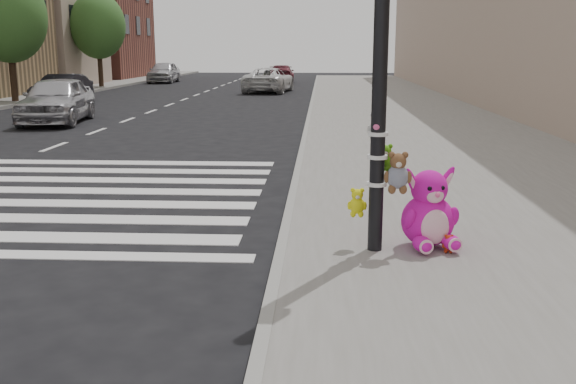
# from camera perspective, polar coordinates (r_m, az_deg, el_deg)

# --- Properties ---
(ground) EXTENTS (120.00, 120.00, 0.00)m
(ground) POSITION_cam_1_polar(r_m,az_deg,el_deg) (5.95, -17.15, -11.05)
(ground) COLOR black
(ground) RESTS_ON ground
(sidewalk_near) EXTENTS (7.00, 80.00, 0.14)m
(sidewalk_near) POSITION_cam_1_polar(r_m,az_deg,el_deg) (15.56, 14.17, 3.87)
(sidewalk_near) COLOR slate
(sidewalk_near) RESTS_ON ground
(curb_edge) EXTENTS (0.12, 80.00, 0.15)m
(curb_edge) POSITION_cam_1_polar(r_m,az_deg,el_deg) (15.27, 1.34, 4.09)
(curb_edge) COLOR gray
(curb_edge) RESTS_ON ground
(bld_far_d) EXTENTS (6.00, 8.00, 10.00)m
(bld_far_d) POSITION_cam_1_polar(r_m,az_deg,el_deg) (43.83, -21.28, 15.28)
(bld_far_d) COLOR tan
(bld_far_d) RESTS_ON ground
(bld_far_e) EXTENTS (6.00, 10.00, 9.00)m
(bld_far_e) POSITION_cam_1_polar(r_m,az_deg,el_deg) (54.06, -16.38, 14.42)
(bld_far_e) COLOR brown
(bld_far_e) RESTS_ON ground
(signal_pole) EXTENTS (0.69, 0.48, 4.00)m
(signal_pole) POSITION_cam_1_polar(r_m,az_deg,el_deg) (6.95, 8.35, 8.11)
(signal_pole) COLOR black
(signal_pole) RESTS_ON sidewalk_near
(tree_far_b) EXTENTS (3.20, 3.20, 5.44)m
(tree_far_b) POSITION_cam_1_polar(r_m,az_deg,el_deg) (30.17, -23.65, 14.09)
(tree_far_b) COLOR #382619
(tree_far_b) RESTS_ON sidewalk_far
(tree_far_c) EXTENTS (3.20, 3.20, 5.44)m
(tree_far_c) POSITION_cam_1_polar(r_m,az_deg,el_deg) (40.34, -16.56, 13.98)
(tree_far_c) COLOR #382619
(tree_far_c) RESTS_ON sidewalk_far
(pink_bunny) EXTENTS (0.72, 0.80, 0.93)m
(pink_bunny) POSITION_cam_1_polar(r_m,az_deg,el_deg) (7.36, 12.42, -1.93)
(pink_bunny) COLOR #DE12AD
(pink_bunny) RESTS_ON sidewalk_near
(red_teddy) EXTENTS (0.16, 0.12, 0.21)m
(red_teddy) POSITION_cam_1_polar(r_m,az_deg,el_deg) (7.27, 14.09, -4.47)
(red_teddy) COLOR #B72D12
(red_teddy) RESTS_ON sidewalk_near
(car_silver_far) EXTENTS (2.32, 4.56, 1.49)m
(car_silver_far) POSITION_cam_1_polar(r_m,az_deg,el_deg) (22.00, -19.88, 7.73)
(car_silver_far) COLOR #B2B2B7
(car_silver_far) RESTS_ON ground
(car_dark_far) EXTENTS (1.47, 3.87, 1.26)m
(car_dark_far) POSITION_cam_1_polar(r_m,az_deg,el_deg) (29.67, -19.46, 8.62)
(car_dark_far) COLOR black
(car_dark_far) RESTS_ON ground
(car_white_near) EXTENTS (2.71, 4.98, 1.33)m
(car_white_near) POSITION_cam_1_polar(r_m,az_deg,el_deg) (35.59, -1.72, 9.92)
(car_white_near) COLOR silver
(car_white_near) RESTS_ON ground
(car_maroon_near) EXTENTS (1.89, 4.31, 1.23)m
(car_maroon_near) POSITION_cam_1_polar(r_m,az_deg,el_deg) (45.37, -0.59, 10.44)
(car_maroon_near) COLOR maroon
(car_maroon_near) RESTS_ON ground
(car_silver_deep) EXTENTS (1.84, 4.39, 1.48)m
(car_silver_deep) POSITION_cam_1_polar(r_m,az_deg,el_deg) (46.61, -10.98, 10.43)
(car_silver_deep) COLOR #BABAC0
(car_silver_deep) RESTS_ON ground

